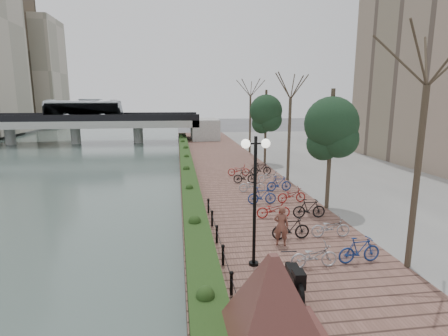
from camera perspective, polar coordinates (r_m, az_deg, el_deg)
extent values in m
plane|color=#59595B|center=(10.84, -6.01, -25.34)|extent=(220.00, 220.00, 0.00)
cube|color=#4F635B|center=(37.41, -30.88, -0.35)|extent=(30.00, 130.00, 0.02)
cube|color=brown|center=(27.26, 1.31, -1.98)|extent=(8.00, 75.00, 0.50)
cube|color=gray|center=(33.63, 29.35, -0.91)|extent=(24.00, 75.00, 0.50)
cube|color=#1F3A15|center=(29.28, -6.03, -0.02)|extent=(1.10, 56.00, 0.60)
cylinder|color=black|center=(9.65, 3.21, -24.23)|extent=(0.10, 0.10, 0.70)
cylinder|color=black|center=(11.32, 1.22, -18.44)|extent=(0.10, 0.10, 0.70)
cylinder|color=black|center=(13.08, -0.16, -14.15)|extent=(0.10, 0.10, 0.70)
cylinder|color=black|center=(14.90, -1.18, -10.89)|extent=(0.10, 0.10, 0.70)
cylinder|color=black|center=(16.76, -1.95, -8.34)|extent=(0.10, 0.10, 0.70)
cylinder|color=black|center=(18.65, -2.56, -6.30)|extent=(0.10, 0.10, 0.70)
pyramid|color=#4A2B1F|center=(8.62, 7.92, -21.00)|extent=(4.89, 4.89, 2.36)
cylinder|color=black|center=(12.41, 5.03, -5.68)|extent=(0.12, 0.12, 4.70)
cylinder|color=black|center=(11.98, 5.20, 3.99)|extent=(0.70, 0.06, 0.06)
sphere|color=white|center=(11.91, 3.56, 3.97)|extent=(0.32, 0.32, 0.32)
sphere|color=white|center=(12.06, 6.83, 4.01)|extent=(0.32, 0.32, 0.32)
imported|color=brown|center=(14.70, 9.32, -9.26)|extent=(0.71, 0.57, 1.69)
imported|color=#A3A3A8|center=(13.28, 14.41, -13.62)|extent=(0.60, 1.71, 0.90)
imported|color=black|center=(15.51, 10.81, -9.58)|extent=(0.47, 1.66, 1.00)
imported|color=maroon|center=(17.87, 8.19, -6.85)|extent=(0.60, 1.72, 0.90)
imported|color=navy|center=(20.26, 6.20, -4.49)|extent=(0.47, 1.66, 1.00)
imported|color=#A3A3A8|center=(22.72, 4.65, -2.87)|extent=(0.60, 1.71, 0.90)
imported|color=black|center=(25.19, 3.40, -1.34)|extent=(0.47, 1.66, 1.00)
imported|color=maroon|center=(27.70, 2.38, -0.29)|extent=(0.60, 1.72, 0.90)
imported|color=navy|center=(14.01, 21.44, -12.51)|extent=(0.47, 1.66, 1.00)
imported|color=#A3A3A8|center=(16.17, 16.95, -9.20)|extent=(0.60, 1.71, 0.90)
imported|color=black|center=(18.41, 13.62, -6.35)|extent=(0.47, 1.66, 1.00)
imported|color=maroon|center=(20.77, 11.04, -4.39)|extent=(0.60, 1.71, 0.90)
imported|color=navy|center=(23.15, 9.01, -2.58)|extent=(0.47, 1.66, 1.00)
imported|color=#A3A3A8|center=(25.60, 7.36, -1.33)|extent=(0.60, 1.72, 0.90)
imported|color=black|center=(28.05, 6.01, -0.10)|extent=(0.47, 1.66, 1.00)
cube|color=gray|center=(55.85, -23.19, 6.72)|extent=(36.00, 8.00, 1.00)
cube|color=black|center=(52.06, -24.41, 7.42)|extent=(36.00, 0.15, 0.90)
cube|color=black|center=(59.56, -22.27, 7.93)|extent=(36.00, 0.15, 0.90)
cylinder|color=gray|center=(59.02, -31.53, 4.46)|extent=(1.40, 1.40, 2.50)
cylinder|color=gray|center=(55.99, -23.06, 4.94)|extent=(1.40, 1.40, 2.50)
cylinder|color=gray|center=(54.29, -13.83, 5.34)|extent=(1.40, 1.40, 2.50)
imported|color=white|center=(55.40, -21.90, 8.86)|extent=(2.52, 10.77, 3.00)
cube|color=#B4A996|center=(94.81, -28.73, 13.48)|extent=(12.00, 12.00, 24.00)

